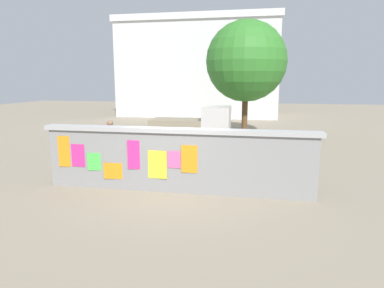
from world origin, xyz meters
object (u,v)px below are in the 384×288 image
(motorcycle, at_px, (160,156))
(bicycle_far, at_px, (252,148))
(person_walking, at_px, (111,138))
(bicycle_near, at_px, (264,169))
(tree_roadside, at_px, (246,61))
(auto_rickshaw_truck, at_px, (195,127))

(motorcycle, relative_size, bicycle_far, 1.11)
(person_walking, bearing_deg, bicycle_near, -9.57)
(bicycle_near, bearing_deg, motorcycle, 168.60)
(motorcycle, relative_size, person_walking, 1.17)
(person_walking, distance_m, tree_roadside, 9.37)
(person_walking, bearing_deg, tree_roadside, 60.57)
(person_walking, bearing_deg, auto_rickshaw_truck, 60.50)
(motorcycle, xyz_separation_m, tree_roadside, (2.48, 7.93, 3.53))
(person_walking, bearing_deg, bicycle_far, 26.08)
(motorcycle, bearing_deg, tree_roadside, 72.65)
(auto_rickshaw_truck, height_order, bicycle_far, auto_rickshaw_truck)
(motorcycle, height_order, bicycle_far, bicycle_far)
(tree_roadside, bearing_deg, bicycle_far, -84.06)
(auto_rickshaw_truck, height_order, motorcycle, auto_rickshaw_truck)
(bicycle_near, distance_m, person_walking, 5.46)
(person_walking, xyz_separation_m, tree_roadside, (4.36, 7.73, 3.01))
(bicycle_far, bearing_deg, person_walking, -153.92)
(tree_roadside, bearing_deg, auto_rickshaw_truck, -119.35)
(auto_rickshaw_truck, height_order, bicycle_near, auto_rickshaw_truck)
(bicycle_near, xyz_separation_m, bicycle_far, (-0.43, 3.31, 0.00))
(auto_rickshaw_truck, bearing_deg, bicycle_far, -31.76)
(bicycle_far, xyz_separation_m, person_walking, (-4.91, -2.40, 0.62))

